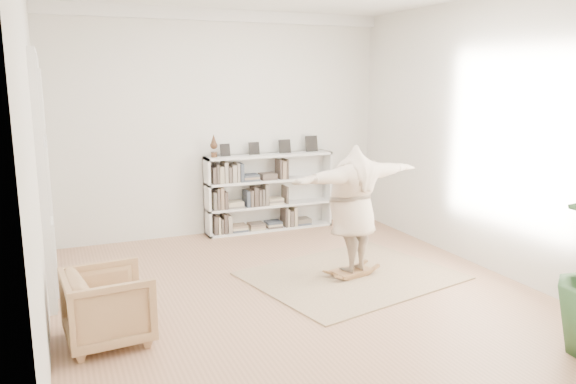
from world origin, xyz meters
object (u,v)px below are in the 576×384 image
object	(u,v)px
armchair	(108,306)
person	(353,206)
bookshelf	(269,193)
rocker_board	(351,271)

from	to	relation	value
armchair	person	size ratio (longest dim) A/B	0.40
person	bookshelf	bearing A→B (deg)	-99.18
armchair	person	bearing A→B (deg)	-82.07
rocker_board	person	world-z (taller)	person
rocker_board	person	size ratio (longest dim) A/B	0.28
armchair	rocker_board	world-z (taller)	armchair
armchair	person	world-z (taller)	person
bookshelf	rocker_board	size ratio (longest dim) A/B	3.85
person	armchair	bearing A→B (deg)	0.04
bookshelf	rocker_board	bearing A→B (deg)	-86.67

